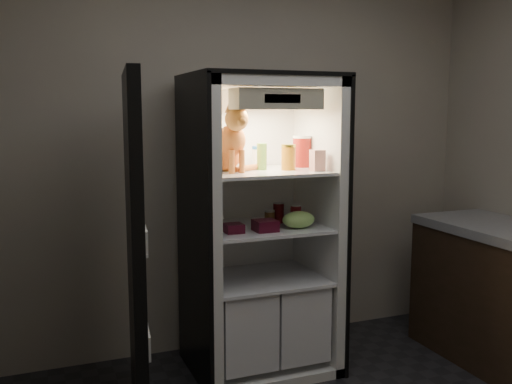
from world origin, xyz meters
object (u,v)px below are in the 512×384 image
at_px(salsa_jar, 288,157).
at_px(cream_carton, 317,160).
at_px(mayo_tub, 260,157).
at_px(tabby_cat, 228,146).
at_px(grape_bag, 299,220).
at_px(soda_can_b, 295,215).
at_px(refrigerator, 259,247).
at_px(soda_can_a, 279,213).
at_px(soda_can_c, 296,215).
at_px(parmesan_shaker, 262,157).
at_px(berry_box_right, 265,226).
at_px(pepper_jar, 302,151).
at_px(condiment_jar, 270,217).
at_px(berry_box_left, 234,228).

distance_m(salsa_jar, cream_carton, 0.18).
height_order(mayo_tub, cream_carton, mayo_tub).
bearing_deg(mayo_tub, tabby_cat, -148.18).
bearing_deg(grape_bag, soda_can_b, 73.18).
distance_m(refrigerator, grape_bag, 0.34).
distance_m(soda_can_a, soda_can_c, 0.13).
bearing_deg(tabby_cat, parmesan_shaker, -4.75).
relative_size(mayo_tub, berry_box_right, 1.03).
distance_m(salsa_jar, pepper_jar, 0.22).
bearing_deg(mayo_tub, condiment_jar, -86.33).
xyz_separation_m(pepper_jar, soda_can_b, (-0.09, -0.09, -0.40)).
bearing_deg(condiment_jar, salsa_jar, -41.41).
height_order(cream_carton, condiment_jar, cream_carton).
xyz_separation_m(condiment_jar, berry_box_left, (-0.30, -0.15, -0.02)).
xyz_separation_m(mayo_tub, cream_carton, (0.24, -0.34, -0.00)).
height_order(tabby_cat, grape_bag, tabby_cat).
bearing_deg(tabby_cat, berry_box_right, -49.97).
bearing_deg(soda_can_c, pepper_jar, 53.02).
bearing_deg(salsa_jar, berry_box_left, -169.22).
bearing_deg(soda_can_c, berry_box_left, -170.70).
xyz_separation_m(soda_can_a, condiment_jar, (-0.07, -0.03, -0.02)).
bearing_deg(berry_box_right, pepper_jar, 34.23).
xyz_separation_m(salsa_jar, grape_bag, (0.03, -0.09, -0.38)).
bearing_deg(parmesan_shaker, cream_carton, -32.38).
relative_size(soda_can_b, berry_box_right, 0.83).
xyz_separation_m(grape_bag, berry_box_left, (-0.42, 0.02, -0.03)).
bearing_deg(refrigerator, soda_can_c, -30.46).
relative_size(mayo_tub, salsa_jar, 0.87).
bearing_deg(berry_box_right, soda_can_a, 49.33).
bearing_deg(tabby_cat, pepper_jar, 1.04).
xyz_separation_m(tabby_cat, berry_box_left, (-0.01, -0.13, -0.48)).
relative_size(pepper_jar, berry_box_left, 1.90).
bearing_deg(soda_can_b, refrigerator, 162.44).
height_order(soda_can_a, soda_can_c, soda_can_a).
height_order(salsa_jar, cream_carton, salsa_jar).
height_order(mayo_tub, soda_can_b, mayo_tub).
distance_m(parmesan_shaker, berry_box_left, 0.49).
distance_m(cream_carton, condiment_jar, 0.48).
bearing_deg(soda_can_a, salsa_jar, -80.75).
relative_size(parmesan_shaker, soda_can_b, 1.49).
bearing_deg(berry_box_left, tabby_cat, 83.95).
bearing_deg(berry_box_left, parmesan_shaker, 31.40).
bearing_deg(mayo_tub, berry_box_right, -106.11).
xyz_separation_m(pepper_jar, condiment_jar, (-0.25, -0.06, -0.41)).
height_order(condiment_jar, grape_bag, grape_bag).
distance_m(tabby_cat, grape_bag, 0.62).
bearing_deg(cream_carton, pepper_jar, 85.49).
xyz_separation_m(mayo_tub, berry_box_left, (-0.29, -0.30, -0.39)).
bearing_deg(parmesan_shaker, tabby_cat, -176.98).
height_order(cream_carton, grape_bag, cream_carton).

